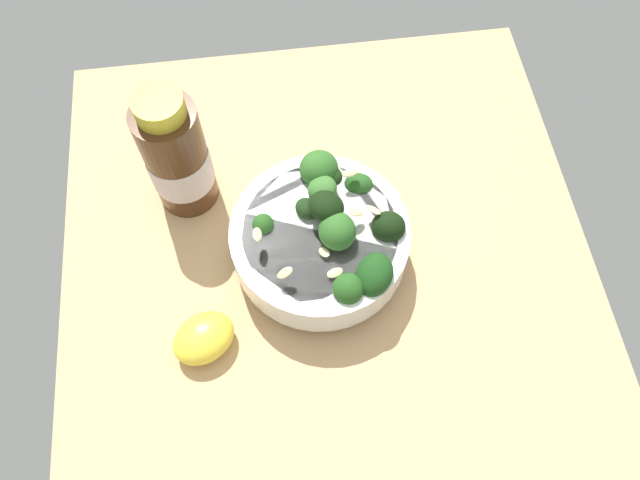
% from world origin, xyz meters
% --- Properties ---
extents(ground_plane, '(0.61, 0.61, 0.05)m').
position_xyz_m(ground_plane, '(0.00, 0.00, -0.02)').
color(ground_plane, tan).
extents(bowl_of_broccoli, '(0.20, 0.20, 0.11)m').
position_xyz_m(bowl_of_broccoli, '(-0.01, 0.01, 0.04)').
color(bowl_of_broccoli, white).
rests_on(bowl_of_broccoli, ground_plane).
extents(lemon_wedge, '(0.08, 0.09, 0.04)m').
position_xyz_m(lemon_wedge, '(-0.10, 0.14, 0.02)').
color(lemon_wedge, yellow).
rests_on(lemon_wedge, ground_plane).
extents(bottle_tall, '(0.07, 0.07, 0.18)m').
position_xyz_m(bottle_tall, '(0.09, 0.16, 0.08)').
color(bottle_tall, '#472814').
rests_on(bottle_tall, ground_plane).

